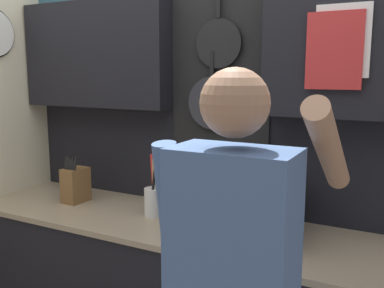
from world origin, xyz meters
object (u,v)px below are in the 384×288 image
at_px(knife_block, 75,184).
at_px(utensil_crock, 154,200).
at_px(person, 233,287).
at_px(microwave, 241,203).

distance_m(knife_block, utensil_crock, 0.56).
bearing_deg(person, knife_block, 151.57).
relative_size(microwave, person, 0.31).
relative_size(knife_block, person, 0.17).
bearing_deg(utensil_crock, knife_block, -179.88).
distance_m(microwave, utensil_crock, 0.51).
bearing_deg(knife_block, microwave, -0.02).
xyz_separation_m(knife_block, utensil_crock, (0.56, 0.00, -0.02)).
bearing_deg(person, microwave, 109.45).
bearing_deg(utensil_crock, microwave, -0.17).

